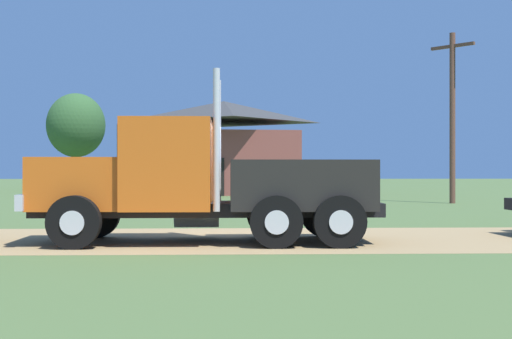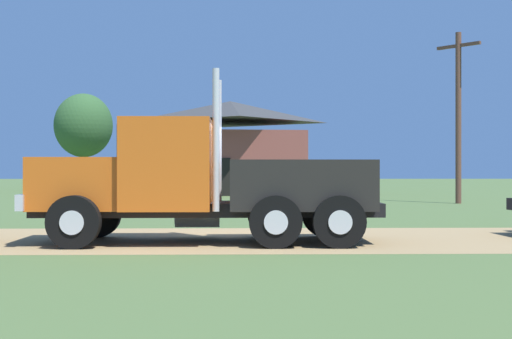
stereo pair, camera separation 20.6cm
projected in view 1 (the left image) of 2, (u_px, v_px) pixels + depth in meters
The scene contains 6 objects.
ground_plane at pixel (233, 239), 16.04m from camera, with size 200.00×200.00×0.00m, color #4E6736.
dirt_track at pixel (233, 239), 16.04m from camera, with size 120.00×5.83×0.01m, color #A28456.
truck_foreground_white at pixel (202, 184), 15.32m from camera, with size 7.34×2.76×3.55m.
shed_building at pixel (224, 149), 45.53m from camera, with size 9.65×8.75×5.83m.
utility_pole_near at pixel (452, 113), 32.85m from camera, with size 1.55×1.76×7.74m.
tree_mid at pixel (76, 126), 52.40m from camera, with size 4.21×4.21×7.04m.
Camera 1 is at (-0.07, -16.05, 1.55)m, focal length 50.88 mm.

